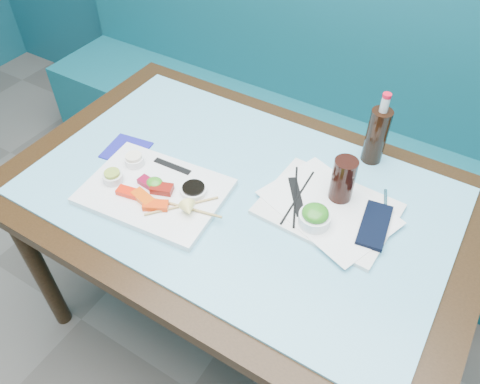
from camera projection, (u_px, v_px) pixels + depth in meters
The scene contains 34 objects.
booth_bench at pixel (334, 139), 2.16m from camera, with size 3.00×0.56×1.17m.
dining_table at pixel (239, 211), 1.45m from camera, with size 1.40×0.90×0.75m.
glass_top at pixel (239, 191), 1.39m from camera, with size 1.22×0.76×0.01m, color #64ADC8.
sashimi_plate at pixel (155, 192), 1.37m from camera, with size 0.40×0.29×0.02m, color white.
salmon_left at pixel (128, 192), 1.34m from camera, with size 0.07×0.03×0.02m, color red.
salmon_mid at pixel (143, 198), 1.32m from camera, with size 0.07×0.03×0.02m, color #E54D09.
salmon_right at pixel (156, 205), 1.30m from camera, with size 0.07×0.03×0.02m, color red.
tuna_left at pixel (147, 182), 1.37m from camera, with size 0.05×0.03×0.02m, color maroon.
tuna_right at pixel (162, 189), 1.35m from camera, with size 0.06×0.04×0.02m, color maroon.
seaweed_garnish at pixel (155, 183), 1.36m from camera, with size 0.05×0.05×0.03m, color #36831E.
ramekin_wasabi at pixel (113, 178), 1.37m from camera, with size 0.06×0.06×0.02m, color silver.
wasabi_fill at pixel (112, 173), 1.36m from camera, with size 0.05×0.05×0.01m, color olive.
ramekin_ginger at pixel (134, 161), 1.43m from camera, with size 0.06×0.06×0.02m, color white.
ginger_fill at pixel (134, 157), 1.41m from camera, with size 0.05×0.05×0.01m, color beige.
soy_dish at pixel (194, 190), 1.34m from camera, with size 0.08×0.08×0.02m, color white.
soy_fill at pixel (193, 188), 1.34m from camera, with size 0.07×0.07×0.01m, color black.
lemon_wedge at pixel (188, 209), 1.27m from camera, with size 0.05×0.05×0.04m, color #F3E173.
chopstick_sleeve at pixel (172, 166), 1.43m from camera, with size 0.13×0.02×0.00m, color black.
wooden_chopstick_a at pixel (182, 206), 1.31m from camera, with size 0.01×0.01×0.21m, color tan.
wooden_chopstick_b at pixel (185, 207), 1.30m from camera, with size 0.01×0.01×0.22m, color #A78A4E.
serving_tray at pixel (328, 209), 1.32m from camera, with size 0.36×0.27×0.01m, color silver.
paper_placemat at pixel (328, 207), 1.32m from camera, with size 0.35×0.25×0.00m, color white.
seaweed_bowl at pixel (314, 219), 1.26m from camera, with size 0.09×0.09×0.04m, color white.
seaweed_salad at pixel (315, 213), 1.25m from camera, with size 0.07×0.07×0.04m, color #28751B.
cola_glass at pixel (343, 180), 1.30m from camera, with size 0.07×0.07×0.14m, color black.
navy_pouch at pixel (375, 225), 1.26m from camera, with size 0.07×0.16×0.01m, color black.
fork at pixel (385, 201), 1.33m from camera, with size 0.01×0.01×0.08m, color white.
black_chopstick_a at pixel (295, 196), 1.35m from camera, with size 0.01×0.01×0.24m, color black.
black_chopstick_b at pixel (298, 197), 1.34m from camera, with size 0.01×0.01×0.23m, color black.
tray_sleeve at pixel (297, 196), 1.34m from camera, with size 0.03×0.16×0.00m, color black.
cola_bottle_body at pixel (376, 136), 1.42m from camera, with size 0.06×0.06×0.18m, color black.
cola_bottle_neck at pixel (385, 104), 1.34m from camera, with size 0.02×0.02×0.05m, color silver.
cola_bottle_cap at pixel (387, 96), 1.31m from camera, with size 0.03×0.03×0.01m, color red.
blue_napkin at pixel (126, 150), 1.51m from camera, with size 0.13×0.13×0.01m, color navy.
Camera 1 is at (0.51, 0.62, 1.74)m, focal length 35.00 mm.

